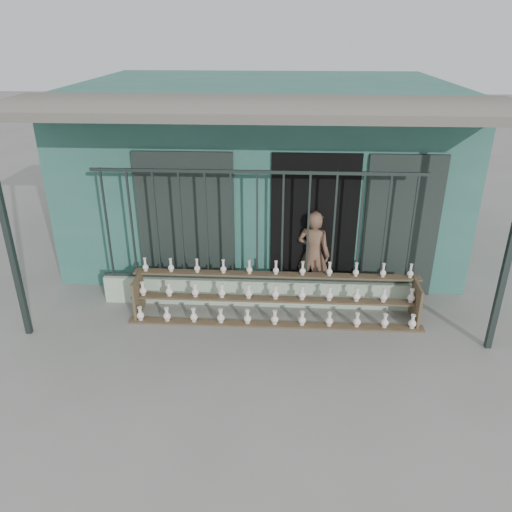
{
  "coord_description": "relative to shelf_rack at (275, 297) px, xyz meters",
  "views": [
    {
      "loc": [
        0.38,
        -5.84,
        4.16
      ],
      "look_at": [
        0.0,
        1.0,
        1.0
      ],
      "focal_mm": 35.0,
      "sensor_mm": 36.0,
      "label": 1
    }
  ],
  "objects": [
    {
      "name": "ground",
      "position": [
        -0.3,
        -0.89,
        -0.36
      ],
      "size": [
        60.0,
        60.0,
        0.0
      ],
      "primitive_type": "plane",
      "color": "slate"
    },
    {
      "name": "parapet_wall",
      "position": [
        -0.3,
        0.41,
        -0.13
      ],
      "size": [
        5.0,
        0.2,
        0.45
      ],
      "primitive_type": "cube",
      "color": "#B0CCAF",
      "rests_on": "ground"
    },
    {
      "name": "security_fence",
      "position": [
        -0.3,
        0.41,
        0.99
      ],
      "size": [
        5.0,
        0.04,
        1.8
      ],
      "color": "#283330",
      "rests_on": "parapet_wall"
    },
    {
      "name": "shelf_rack",
      "position": [
        0.0,
        0.0,
        0.0
      ],
      "size": [
        4.5,
        0.68,
        0.85
      ],
      "color": "brown",
      "rests_on": "ground"
    },
    {
      "name": "elderly_woman",
      "position": [
        0.6,
        0.76,
        0.39
      ],
      "size": [
        0.64,
        0.53,
        1.51
      ],
      "primitive_type": "imported",
      "rotation": [
        0.0,
        0.0,
        2.78
      ],
      "color": "brown",
      "rests_on": "ground"
    },
    {
      "name": "workshop_building",
      "position": [
        -0.3,
        3.34,
        1.26
      ],
      "size": [
        7.4,
        6.6,
        3.21
      ],
      "color": "#2F6357",
      "rests_on": "ground"
    }
  ]
}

